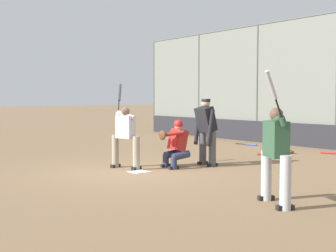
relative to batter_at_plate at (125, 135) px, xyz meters
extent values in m
plane|color=#846647|center=(-0.66, 0.02, -0.84)|extent=(160.00, 160.00, 0.00)
cube|color=white|center=(-0.66, 0.02, -0.83)|extent=(0.43, 0.43, 0.01)
cylinder|color=#515651|center=(2.90, -7.98, 1.50)|extent=(0.08, 0.08, 4.67)
cylinder|color=#515651|center=(6.46, -7.98, 1.50)|extent=(0.08, 0.08, 4.67)
cylinder|color=#515651|center=(10.02, -7.98, 1.50)|extent=(0.08, 0.08, 4.67)
cube|color=#28282D|center=(-0.66, -7.88, -0.42)|extent=(20.94, 0.18, 0.83)
cylinder|color=gray|center=(-0.34, -0.10, -0.42)|extent=(0.17, 0.17, 0.83)
cube|color=black|center=(-0.34, -0.10, -0.80)|extent=(0.19, 0.30, 0.08)
cylinder|color=gray|center=(0.32, 0.10, -0.42)|extent=(0.17, 0.17, 0.83)
cube|color=black|center=(0.32, 0.10, -0.80)|extent=(0.19, 0.30, 0.08)
cube|color=#B7B7BC|center=(-0.01, 0.00, 0.21)|extent=(0.50, 0.38, 0.57)
sphere|color=brown|center=(-0.01, 0.00, 0.59)|extent=(0.21, 0.21, 0.21)
cylinder|color=#B7B7BC|center=(0.00, -0.02, 0.50)|extent=(0.58, 0.22, 0.21)
cylinder|color=#B7B7BC|center=(0.26, 0.06, 0.50)|extent=(0.15, 0.17, 0.16)
sphere|color=black|center=(0.27, 0.04, 0.56)|extent=(0.04, 0.04, 0.04)
cylinder|color=black|center=(0.35, -0.02, 0.71)|extent=(0.18, 0.16, 0.31)
cylinder|color=#28282D|center=(0.52, -0.16, 1.06)|extent=(0.29, 0.25, 0.45)
cylinder|color=#2D334C|center=(-0.84, -0.88, -0.68)|extent=(0.16, 0.16, 0.31)
cylinder|color=#2D334C|center=(-0.87, -1.08, -0.51)|extent=(0.24, 0.49, 0.24)
cube|color=black|center=(-0.84, -0.88, -0.80)|extent=(0.13, 0.27, 0.08)
cylinder|color=#2D334C|center=(-0.43, -0.93, -0.68)|extent=(0.16, 0.16, 0.31)
cylinder|color=#2D334C|center=(-0.45, -1.13, -0.51)|extent=(0.24, 0.49, 0.24)
cube|color=black|center=(-0.43, -0.93, -0.80)|extent=(0.13, 0.27, 0.08)
cube|color=maroon|center=(-0.67, -1.15, -0.13)|extent=(0.50, 0.42, 0.56)
cube|color=#B21E1E|center=(-0.65, -1.00, -0.13)|extent=(0.42, 0.19, 0.47)
sphere|color=beige|center=(-0.67, -1.15, 0.22)|extent=(0.21, 0.21, 0.21)
sphere|color=#B21E1E|center=(-0.67, -1.15, 0.26)|extent=(0.23, 0.23, 0.23)
cylinder|color=maroon|center=(-0.80, -0.88, 0.04)|extent=(0.36, 0.52, 0.16)
ellipsoid|color=#56331E|center=(-0.66, -0.65, 0.01)|extent=(0.31, 0.14, 0.24)
cylinder|color=beige|center=(-0.40, -1.19, -0.10)|extent=(0.14, 0.32, 0.45)
cylinder|color=#4C4C51|center=(-1.03, -1.98, -0.39)|extent=(0.19, 0.19, 0.89)
cube|color=black|center=(-1.03, -1.98, -0.80)|extent=(0.13, 0.29, 0.08)
cylinder|color=#4C4C51|center=(-0.63, -2.01, -0.39)|extent=(0.19, 0.19, 0.89)
cube|color=black|center=(-0.63, -2.01, -0.80)|extent=(0.13, 0.29, 0.08)
cube|color=black|center=(-0.82, -1.93, 0.37)|extent=(0.51, 0.46, 0.68)
sphere|color=tan|center=(-0.82, -1.93, 0.80)|extent=(0.22, 0.22, 0.22)
cylinder|color=black|center=(-0.82, -1.93, 0.86)|extent=(0.23, 0.23, 0.08)
cylinder|color=black|center=(-1.10, -1.85, 0.16)|extent=(0.17, 0.25, 0.95)
cylinder|color=black|center=(-0.54, -1.89, 0.16)|extent=(0.14, 0.25, 0.95)
cylinder|color=#B7B7BC|center=(-4.53, -0.04, -0.41)|extent=(0.18, 0.18, 0.86)
cube|color=black|center=(-4.53, -0.04, -0.80)|extent=(0.22, 0.30, 0.08)
cylinder|color=#B7B7BC|center=(-5.18, 0.27, -0.41)|extent=(0.18, 0.18, 0.86)
cube|color=black|center=(-5.18, 0.27, -0.80)|extent=(0.22, 0.30, 0.08)
cube|color=#2D5138|center=(-4.85, 0.11, 0.25)|extent=(0.54, 0.44, 0.59)
sphere|color=brown|center=(-4.85, 0.11, 0.66)|extent=(0.22, 0.22, 0.22)
cylinder|color=#2D5138|center=(-4.85, 0.14, 0.56)|extent=(0.57, 0.39, 0.22)
cylinder|color=#2D5138|center=(-5.11, 0.26, 0.56)|extent=(0.13, 0.16, 0.16)
sphere|color=black|center=(-5.10, 0.28, 0.62)|extent=(0.04, 0.04, 0.04)
cylinder|color=black|center=(-5.11, 0.38, 0.77)|extent=(0.06, 0.21, 0.31)
cylinder|color=#B7BCC1|center=(-5.15, 0.60, 1.13)|extent=(0.11, 0.32, 0.45)
sphere|color=black|center=(0.99, -7.20, -0.80)|extent=(0.04, 0.04, 0.04)
cylinder|color=black|center=(0.86, -7.08, -0.80)|extent=(0.27, 0.26, 0.03)
cylinder|color=#B7BCC1|center=(0.57, -6.79, -0.80)|extent=(0.39, 0.38, 0.07)
sphere|color=black|center=(2.55, -6.47, -0.80)|extent=(0.04, 0.04, 0.04)
cylinder|color=black|center=(2.38, -6.52, -0.80)|extent=(0.35, 0.13, 0.03)
cylinder|color=#334789|center=(1.97, -6.64, -0.80)|extent=(0.49, 0.20, 0.07)
sphere|color=black|center=(-0.85, -5.03, -0.80)|extent=(0.04, 0.04, 0.04)
cylinder|color=black|center=(-0.70, -4.96, -0.80)|extent=(0.32, 0.17, 0.03)
cylinder|color=maroon|center=(-0.33, -4.79, -0.80)|extent=(0.46, 0.26, 0.07)
cylinder|color=maroon|center=(-1.27, -6.69, -0.80)|extent=(0.49, 0.21, 0.07)
ellipsoid|color=#56331E|center=(-0.47, -5.78, -0.78)|extent=(0.33, 0.21, 0.12)
ellipsoid|color=#56331E|center=(-0.38, -5.69, -0.78)|extent=(0.12, 0.09, 0.09)
camera|label=1|loc=(-9.87, 6.12, 0.94)|focal=50.00mm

